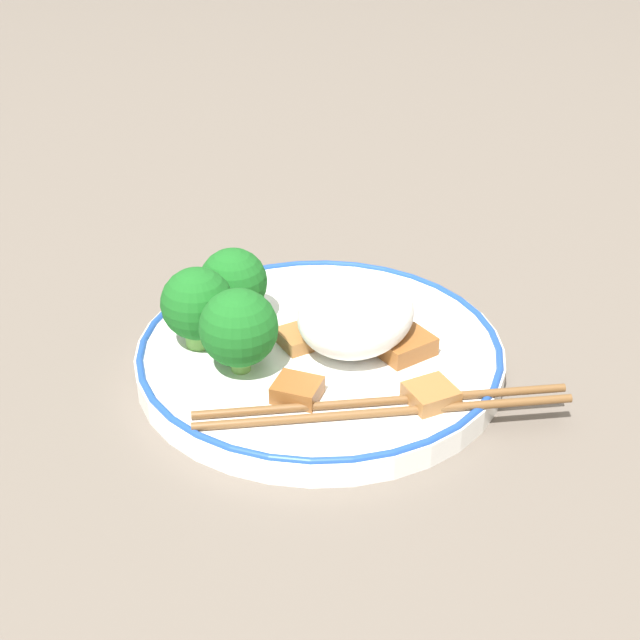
% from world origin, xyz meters
% --- Properties ---
extents(ground_plane, '(3.00, 3.00, 0.00)m').
position_xyz_m(ground_plane, '(0.00, 0.00, 0.00)').
color(ground_plane, '#665B51').
extents(plate, '(0.24, 0.24, 0.02)m').
position_xyz_m(plate, '(0.00, 0.00, 0.01)').
color(plate, white).
rests_on(plate, ground_plane).
extents(rice_mound, '(0.08, 0.07, 0.05)m').
position_xyz_m(rice_mound, '(-0.01, 0.02, 0.04)').
color(rice_mound, white).
rests_on(rice_mound, plate).
extents(broccoli_back_left, '(0.05, 0.05, 0.05)m').
position_xyz_m(broccoli_back_left, '(0.01, -0.07, 0.05)').
color(broccoli_back_left, '#72AD4C').
rests_on(broccoli_back_left, plate).
extents(broccoli_back_center, '(0.05, 0.05, 0.06)m').
position_xyz_m(broccoli_back_center, '(0.05, -0.07, 0.05)').
color(broccoli_back_center, '#72AD4C').
rests_on(broccoli_back_center, plate).
extents(broccoli_back_right, '(0.05, 0.05, 0.06)m').
position_xyz_m(broccoli_back_right, '(0.05, -0.02, 0.05)').
color(broccoli_back_right, '#72AD4C').
rests_on(broccoli_back_right, plate).
extents(meat_near_front, '(0.04, 0.04, 0.01)m').
position_xyz_m(meat_near_front, '(0.01, 0.09, 0.02)').
color(meat_near_front, '#9E6633').
rests_on(meat_near_front, plate).
extents(meat_near_left, '(0.03, 0.03, 0.01)m').
position_xyz_m(meat_near_left, '(-0.05, 0.01, 0.02)').
color(meat_near_left, brown).
rests_on(meat_near_left, plate).
extents(meat_near_right, '(0.03, 0.03, 0.01)m').
position_xyz_m(meat_near_right, '(0.06, 0.02, 0.02)').
color(meat_near_right, brown).
rests_on(meat_near_right, plate).
extents(meat_near_back, '(0.05, 0.04, 0.01)m').
position_xyz_m(meat_near_back, '(-0.00, -0.01, 0.02)').
color(meat_near_back, '#9E6633').
rests_on(meat_near_back, plate).
extents(meat_on_rice_edge, '(0.04, 0.04, 0.01)m').
position_xyz_m(meat_on_rice_edge, '(-0.02, 0.05, 0.02)').
color(meat_on_rice_edge, brown).
rests_on(meat_on_rice_edge, plate).
extents(chopsticks, '(0.17, 0.18, 0.01)m').
position_xyz_m(chopsticks, '(0.03, 0.07, 0.02)').
color(chopsticks, brown).
rests_on(chopsticks, plate).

